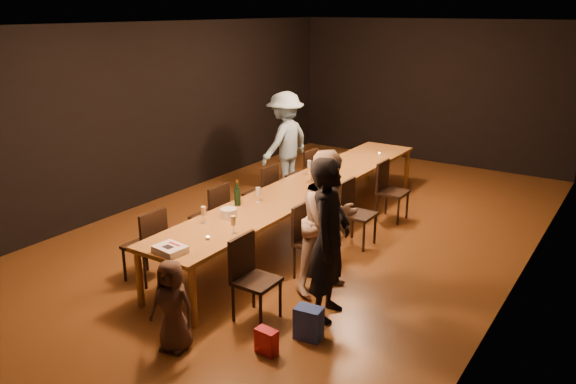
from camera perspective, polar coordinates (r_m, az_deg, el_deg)
The scene contains 30 objects.
ground at distance 8.45m, azimuth 1.89°, elevation -4.08°, with size 10.00×10.00×0.00m, color #452B11.
room_shell at distance 7.90m, azimuth 2.04°, elevation 9.99°, with size 6.04×10.04×3.02m.
table at distance 8.21m, azimuth 1.94°, elevation 0.45°, with size 0.90×6.00×0.75m.
chair_right_0 at distance 6.02m, azimuth -3.21°, elevation -8.91°, with size 0.42×0.42×0.93m, color black, non-canonical shape.
chair_right_1 at distance 6.92m, azimuth 2.72°, elevation -5.13°, with size 0.42×0.42×0.93m, color black, non-canonical shape.
chair_right_2 at distance 7.91m, azimuth 7.18°, elevation -2.22°, with size 0.42×0.42×0.93m, color black, non-canonical shape.
chair_right_3 at distance 8.94m, azimuth 10.62°, elevation 0.05°, with size 0.42×0.42×0.93m, color black, non-canonical shape.
chair_left_0 at distance 7.07m, azimuth -14.41°, elevation -5.19°, with size 0.42×0.42×0.93m, color black, non-canonical shape.
chair_left_1 at distance 7.86m, azimuth -8.00°, elevation -2.38°, with size 0.42×0.42×0.93m, color black, non-canonical shape.
chair_left_2 at distance 8.74m, azimuth -2.84°, elevation -0.09°, with size 0.42×0.42×0.93m, color black, non-canonical shape.
chair_left_3 at distance 9.69m, azimuth 1.35°, elevation 1.77°, with size 0.42×0.42×0.93m, color black, non-canonical shape.
woman_birthday at distance 5.93m, azimuth 4.19°, elevation -4.86°, with size 0.65×0.43×1.78m, color black.
woman_tan at distance 6.49m, azimuth 4.20°, elevation -3.09°, with size 0.83×0.65×1.71m, color beige.
man_blue at distance 10.18m, azimuth -0.30°, elevation 5.13°, with size 1.16×0.67×1.80m, color #88B5D3.
child at distance 5.64m, azimuth -11.68°, elevation -11.25°, with size 0.46×0.30×0.94m, color #432F25.
gift_bag_red at distance 5.63m, azimuth -2.20°, elevation -14.93°, with size 0.22×0.12×0.26m, color red.
gift_bag_blue at distance 5.83m, azimuth 2.10°, elevation -13.15°, with size 0.27×0.18×0.34m, color #2745AB.
birthday_cake at distance 6.06m, azimuth -11.88°, elevation -5.71°, with size 0.35×0.29×0.08m.
plate_stack at distance 6.93m, azimuth -6.06°, elevation -2.15°, with size 0.21×0.21×0.12m, color white.
champagne_bottle at distance 7.31m, azimuth -5.17°, elevation -0.04°, with size 0.08×0.08×0.35m, color black, non-canonical shape.
ice_bucket at distance 8.39m, azimuth 2.97°, elevation 1.91°, with size 0.19×0.19×0.21m, color #ACADB1.
wineglass_0 at distance 6.78m, azimuth -8.57°, elevation -2.30°, with size 0.06×0.06×0.21m, color beige, non-canonical shape.
wineglass_1 at distance 6.44m, azimuth -5.58°, elevation -3.29°, with size 0.06×0.06×0.21m, color beige, non-canonical shape.
wineglass_2 at distance 7.42m, azimuth -3.05°, elevation -0.29°, with size 0.06×0.06×0.21m, color silver, non-canonical shape.
wineglass_3 at distance 7.88m, azimuth 2.93°, elevation 0.81°, with size 0.06×0.06×0.21m, color beige, non-canonical shape.
wineglass_4 at distance 8.73m, azimuth 2.17°, elevation 2.57°, with size 0.06×0.06×0.21m, color silver, non-canonical shape.
wineglass_5 at distance 8.68m, azimuth 4.99°, elevation 2.42°, with size 0.06×0.06×0.21m, color silver, non-canonical shape.
tealight_near at distance 6.33m, azimuth -8.13°, elevation -4.67°, with size 0.05×0.05×0.03m, color #B2B7B2.
tealight_mid at distance 8.19m, azimuth 3.16°, elevation 0.86°, with size 0.05×0.05×0.03m, color #B2B7B2.
tealight_far at distance 9.99m, azimuth 9.25°, elevation 3.84°, with size 0.05×0.05×0.03m, color #B2B7B2.
Camera 1 is at (4.07, -6.68, 3.21)m, focal length 35.00 mm.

